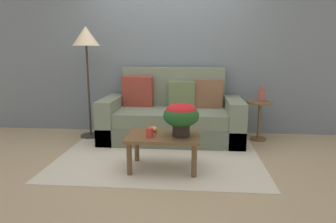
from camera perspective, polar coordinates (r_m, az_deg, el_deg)
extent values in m
plane|color=tan|center=(3.85, -1.68, -8.70)|extent=(14.00, 14.00, 0.00)
cube|color=slate|center=(4.94, 0.06, 13.19)|extent=(6.40, 0.12, 2.95)
cube|color=beige|center=(3.89, -1.61, -8.41)|extent=(2.52, 1.90, 0.01)
cube|color=#626B59|center=(4.53, 0.69, -3.90)|extent=(2.06, 0.94, 0.26)
cube|color=slate|center=(4.45, 0.67, -1.06)|extent=(1.60, 0.84, 0.21)
cube|color=slate|center=(4.80, 1.05, 3.39)|extent=(1.60, 0.17, 0.84)
cube|color=slate|center=(4.64, -10.66, -1.30)|extent=(0.23, 0.94, 0.64)
cube|color=slate|center=(4.51, 12.38, -1.74)|extent=(0.23, 0.94, 0.64)
cube|color=brown|center=(4.64, 7.64, 3.35)|extent=(0.43, 0.17, 0.43)
cube|color=#607047|center=(4.62, 2.69, 3.26)|extent=(0.41, 0.19, 0.41)
cube|color=#93382D|center=(4.71, -5.76, 3.80)|extent=(0.48, 0.20, 0.48)
cylinder|color=brown|center=(3.29, -7.35, -8.98)|extent=(0.06, 0.06, 0.37)
cylinder|color=brown|center=(3.22, 4.98, -9.40)|extent=(0.06, 0.06, 0.37)
cylinder|color=brown|center=(3.68, -5.94, -6.69)|extent=(0.06, 0.06, 0.37)
cylinder|color=brown|center=(3.62, 5.00, -7.01)|extent=(0.06, 0.06, 0.37)
cube|color=brown|center=(3.37, -0.88, -4.75)|extent=(0.81, 0.54, 0.04)
cylinder|color=brown|center=(4.78, 16.70, -4.99)|extent=(0.24, 0.24, 0.03)
cylinder|color=brown|center=(4.72, 16.89, -1.73)|extent=(0.04, 0.04, 0.53)
cylinder|color=brown|center=(4.66, 17.09, 1.64)|extent=(0.37, 0.37, 0.03)
cylinder|color=#2D2823|center=(4.90, -14.40, -4.46)|extent=(0.32, 0.32, 0.03)
cylinder|color=#2D2823|center=(4.76, -14.82, 3.68)|extent=(0.03, 0.03, 1.37)
cone|color=beige|center=(4.72, -15.34, 13.66)|extent=(0.40, 0.40, 0.28)
cylinder|color=black|center=(3.31, 2.49, -3.41)|extent=(0.19, 0.19, 0.15)
ellipsoid|color=#1E5123|center=(3.27, 2.51, -0.77)|extent=(0.39, 0.39, 0.25)
ellipsoid|color=red|center=(3.26, 2.52, 0.31)|extent=(0.34, 0.34, 0.14)
cylinder|color=red|center=(3.27, -3.53, -4.02)|extent=(0.08, 0.08, 0.10)
torus|color=red|center=(3.27, -2.65, -4.04)|extent=(0.07, 0.01, 0.07)
cylinder|color=gold|center=(3.50, -2.98, -3.71)|extent=(0.05, 0.05, 0.02)
ellipsoid|color=gold|center=(3.49, -2.98, -3.30)|extent=(0.12, 0.12, 0.05)
cylinder|color=#934C42|center=(4.65, 17.30, 2.86)|extent=(0.10, 0.10, 0.17)
cylinder|color=#934C42|center=(4.63, 17.39, 4.27)|extent=(0.05, 0.05, 0.06)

